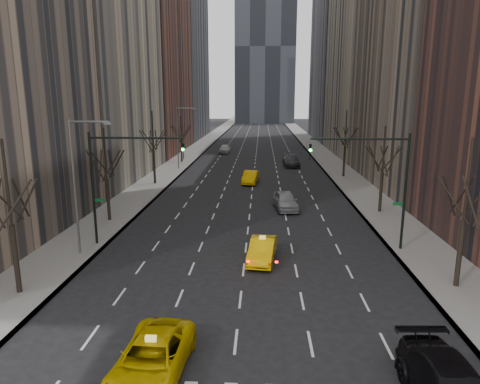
# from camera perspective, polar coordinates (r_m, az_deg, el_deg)

# --- Properties ---
(ground) EXTENTS (400.00, 400.00, 0.00)m
(ground) POSITION_cam_1_polar(r_m,az_deg,el_deg) (19.83, -0.56, -19.30)
(ground) COLOR black
(ground) RESTS_ON ground
(sidewalk_left) EXTENTS (4.50, 320.00, 0.15)m
(sidewalk_left) POSITION_cam_1_polar(r_m,az_deg,el_deg) (88.44, -5.78, 5.71)
(sidewalk_left) COLOR slate
(sidewalk_left) RESTS_ON ground
(sidewalk_right) EXTENTS (4.50, 320.00, 0.15)m
(sidewalk_right) POSITION_cam_1_polar(r_m,az_deg,el_deg) (88.15, 10.25, 5.55)
(sidewalk_right) COLOR slate
(sidewalk_right) RESTS_ON ground
(bld_left_far) EXTENTS (14.00, 28.00, 44.00)m
(bld_left_far) POSITION_cam_1_polar(r_m,az_deg,el_deg) (86.61, -12.98, 19.87)
(bld_left_far) COLOR brown
(bld_left_far) RESTS_ON ground
(bld_left_deep) EXTENTS (14.00, 30.00, 60.00)m
(bld_left_deep) POSITION_cam_1_polar(r_m,az_deg,el_deg) (116.70, -8.92, 22.01)
(bld_left_deep) COLOR slate
(bld_left_deep) RESTS_ON ground
(bld_right_far) EXTENTS (14.00, 28.00, 50.00)m
(bld_right_far) POSITION_cam_1_polar(r_m,az_deg,el_deg) (84.63, 18.20, 21.82)
(bld_right_far) COLOR tan
(bld_right_far) RESTS_ON ground
(bld_right_deep) EXTENTS (14.00, 30.00, 58.00)m
(bld_right_deep) POSITION_cam_1_polar(r_m,az_deg,el_deg) (115.18, 14.10, 21.42)
(bld_right_deep) COLOR slate
(bld_right_deep) RESTS_ON ground
(tree_lw_a) EXTENTS (3.36, 3.50, 8.28)m
(tree_lw_a) POSITION_cam_1_polar(r_m,az_deg,el_deg) (25.43, -28.14, -4.00)
(tree_lw_a) COLOR black
(tree_lw_a) RESTS_ON ground
(tree_lw_b) EXTENTS (3.36, 3.50, 7.82)m
(tree_lw_b) POSITION_cam_1_polar(r_m,az_deg,el_deg) (37.79, -17.33, 1.67)
(tree_lw_b) COLOR black
(tree_lw_b) RESTS_ON ground
(tree_lw_c) EXTENTS (3.36, 3.50, 8.74)m
(tree_lw_c) POSITION_cam_1_polar(r_m,az_deg,el_deg) (52.86, -11.44, 5.29)
(tree_lw_c) COLOR black
(tree_lw_c) RESTS_ON ground
(tree_lw_d) EXTENTS (3.36, 3.50, 7.36)m
(tree_lw_d) POSITION_cam_1_polar(r_m,az_deg,el_deg) (70.38, -7.83, 6.77)
(tree_lw_d) COLOR black
(tree_lw_d) RESTS_ON ground
(tree_rw_a) EXTENTS (3.36, 3.50, 8.28)m
(tree_rw_a) POSITION_cam_1_polar(r_m,az_deg,el_deg) (26.16, 27.63, -3.51)
(tree_rw_a) COLOR black
(tree_rw_a) RESTS_ON ground
(tree_rw_b) EXTENTS (3.36, 3.50, 7.82)m
(tree_rw_b) POSITION_cam_1_polar(r_m,az_deg,el_deg) (40.90, 18.43, 2.39)
(tree_rw_b) COLOR black
(tree_rw_b) RESTS_ON ground
(tree_rw_c) EXTENTS (3.36, 3.50, 8.74)m
(tree_rw_c) POSITION_cam_1_polar(r_m,az_deg,el_deg) (58.22, 13.82, 5.82)
(tree_rw_c) COLOR black
(tree_rw_c) RESTS_ON ground
(traffic_mast_left) EXTENTS (6.69, 0.39, 8.00)m
(traffic_mast_left) POSITION_cam_1_polar(r_m,az_deg,el_deg) (30.95, -16.28, 2.77)
(traffic_mast_left) COLOR black
(traffic_mast_left) RESTS_ON ground
(traffic_mast_right) EXTENTS (6.69, 0.39, 8.00)m
(traffic_mast_right) POSITION_cam_1_polar(r_m,az_deg,el_deg) (30.33, 18.31, 2.45)
(traffic_mast_right) COLOR black
(traffic_mast_right) RESTS_ON ground
(streetlight_near) EXTENTS (2.83, 0.22, 9.00)m
(streetlight_near) POSITION_cam_1_polar(r_m,az_deg,el_deg) (29.73, -20.70, 2.34)
(streetlight_near) COLOR slate
(streetlight_near) RESTS_ON ground
(streetlight_far) EXTENTS (2.83, 0.22, 9.00)m
(streetlight_far) POSITION_cam_1_polar(r_m,az_deg,el_deg) (63.14, -8.02, 8.00)
(streetlight_far) COLOR slate
(streetlight_far) RESTS_ON ground
(taxi_suv) EXTENTS (2.81, 5.55, 1.50)m
(taxi_suv) POSITION_cam_1_polar(r_m,az_deg,el_deg) (17.72, -11.71, -20.97)
(taxi_suv) COLOR #D6B104
(taxi_suv) RESTS_ON ground
(taxi_sedan) EXTENTS (2.06, 4.65, 1.48)m
(taxi_sedan) POSITION_cam_1_polar(r_m,az_deg,el_deg) (28.13, 2.99, -7.70)
(taxi_sedan) COLOR #F4B805
(taxi_sedan) RESTS_ON ground
(silver_sedan_ahead) EXTENTS (2.59, 5.19, 1.70)m
(silver_sedan_ahead) POSITION_cam_1_polar(r_m,az_deg,el_deg) (40.91, 6.07, -1.14)
(silver_sedan_ahead) COLOR #95969C
(silver_sedan_ahead) RESTS_ON ground
(far_taxi) EXTENTS (2.16, 4.87, 1.55)m
(far_taxi) POSITION_cam_1_polar(r_m,az_deg,el_deg) (53.05, 1.42, 2.00)
(far_taxi) COLOR #FFBC05
(far_taxi) RESTS_ON ground
(far_suv_grey) EXTENTS (2.56, 5.96, 1.71)m
(far_suv_grey) POSITION_cam_1_polar(r_m,az_deg,el_deg) (66.89, 6.84, 4.17)
(far_suv_grey) COLOR #313137
(far_suv_grey) RESTS_ON ground
(far_car_white) EXTENTS (2.10, 4.86, 1.63)m
(far_car_white) POSITION_cam_1_polar(r_m,az_deg,el_deg) (82.29, -2.05, 5.78)
(far_car_white) COLOR silver
(far_car_white) RESTS_ON ground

